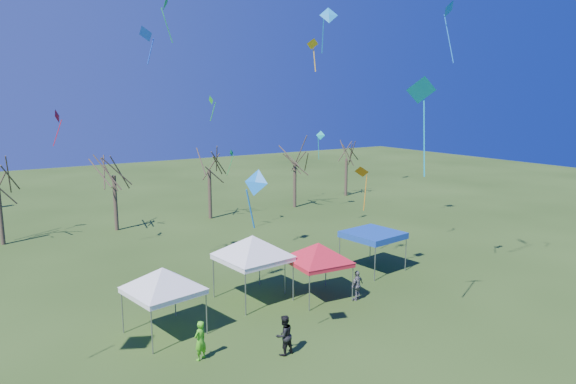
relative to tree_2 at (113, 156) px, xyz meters
The scene contains 24 objects.
ground 25.29m from the tree_2, 84.45° to the right, with size 140.00×140.00×0.00m, color #274215.
tree_2 is the anchor object (origin of this frame).
tree_3 8.41m from the tree_2, ahead, with size 3.59×3.59×7.91m.
tree_4 17.73m from the tree_2, ahead, with size 3.58×3.58×7.89m.
tree_5 26.15m from the tree_2, ahead, with size 3.39×3.39×7.46m.
tent_white_west 21.41m from the tree_2, 98.88° to the right, with size 4.18×4.18×3.74m.
tent_white_mid 19.79m from the tree_2, 83.31° to the right, with size 4.71×4.71×4.17m.
tent_red 22.15m from the tree_2, 75.72° to the right, with size 4.10×4.10×3.63m.
tent_blue 22.63m from the tree_2, 60.06° to the right, with size 3.54×3.54×2.51m.
person_grey 24.33m from the tree_2, 72.85° to the right, with size 0.97×0.41×1.66m, color slate.
person_green 24.84m from the tree_2, 96.74° to the right, with size 0.63×0.41×1.72m, color #4DC820.
person_dark 26.19m from the tree_2, 89.20° to the right, with size 0.86×0.67×1.77m, color black.
kite_17 20.73m from the tree_2, 53.21° to the right, with size 1.14×1.24×3.10m.
kite_22 10.44m from the tree_2, ahead, with size 0.87×0.80×2.43m.
kite_13 8.31m from the tree_2, 129.70° to the right, with size 0.79×0.96×2.44m.
kite_24 17.49m from the tree_2, 91.04° to the right, with size 0.85×1.10×2.62m.
kite_27 24.64m from the tree_2, 78.06° to the right, with size 1.01×0.86×2.16m.
kite_0 28.35m from the tree_2, 66.09° to the right, with size 1.03×0.81×3.10m.
kite_1 25.84m from the tree_2, 92.34° to the right, with size 0.87×1.15×2.43m.
kite_18 20.46m from the tree_2, 66.14° to the right, with size 0.83×0.59×1.97m.
kite_19 9.72m from the tree_2, 44.35° to the right, with size 0.52×0.73×1.97m.
kite_11 12.15m from the tree_2, 86.13° to the right, with size 1.17×1.37×2.54m.
kite_12 19.05m from the tree_2, ahead, with size 0.75×0.84×2.81m.
kite_5 28.39m from the tree_2, 76.94° to the right, with size 1.56×1.30×4.37m.
Camera 1 is at (-13.03, -18.58, 10.87)m, focal length 32.00 mm.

